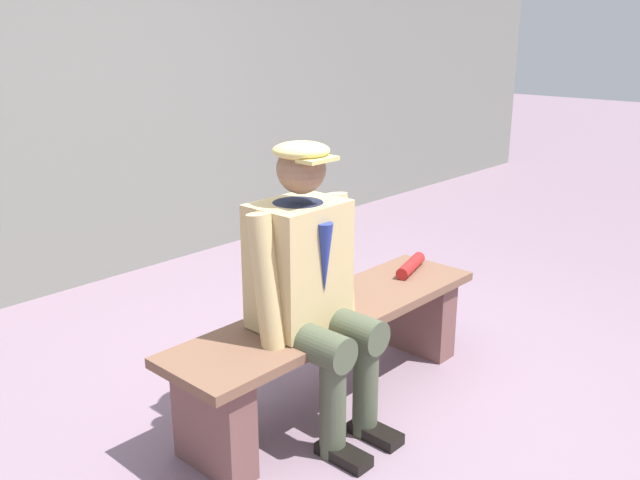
{
  "coord_description": "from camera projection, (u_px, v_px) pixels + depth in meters",
  "views": [
    {
      "loc": [
        2.14,
        1.9,
        1.69
      ],
      "look_at": [
        0.09,
        0.0,
        0.82
      ],
      "focal_mm": 38.13,
      "sensor_mm": 36.0,
      "label": 1
    }
  ],
  "objects": [
    {
      "name": "bench",
      "position": [
        333.0,
        340.0,
        3.14
      ],
      "size": [
        1.72,
        0.43,
        0.47
      ],
      "color": "brown",
      "rests_on": "ground"
    },
    {
      "name": "ground_plane",
      "position": [
        333.0,
        399.0,
        3.23
      ],
      "size": [
        30.0,
        30.0,
        0.0
      ],
      "primitive_type": "plane",
      "color": "gray"
    },
    {
      "name": "seated_man",
      "position": [
        310.0,
        280.0,
        2.83
      ],
      "size": [
        0.55,
        0.61,
        1.26
      ],
      "color": "tan",
      "rests_on": "ground"
    },
    {
      "name": "stadium_wall",
      "position": [
        63.0,
        128.0,
        4.46
      ],
      "size": [
        12.0,
        0.24,
        2.12
      ],
      "primitive_type": "cube",
      "color": "gray",
      "rests_on": "ground"
    },
    {
      "name": "rolled_magazine",
      "position": [
        411.0,
        266.0,
        3.56
      ],
      "size": [
        0.3,
        0.15,
        0.06
      ],
      "primitive_type": "cylinder",
      "rotation": [
        0.0,
        1.57,
        0.3
      ],
      "color": "#B21E1E",
      "rests_on": "bench"
    }
  ]
}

